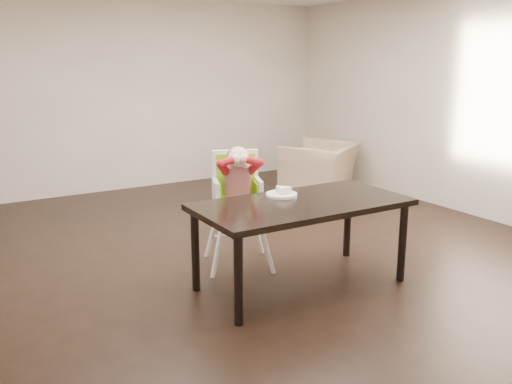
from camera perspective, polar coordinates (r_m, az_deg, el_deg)
ground at (r=5.68m, az=0.78°, el=-6.45°), size 7.00×7.00×0.00m
room_walls at (r=5.33m, az=0.85°, el=12.62°), size 6.02×7.02×2.71m
dining_table at (r=4.81m, az=4.60°, el=-1.87°), size 1.80×0.90×0.75m
high_chair at (r=5.26m, az=-1.86°, el=1.02°), size 0.61×0.61×1.14m
plate at (r=4.96m, az=2.63°, el=-0.09°), size 0.31×0.31×0.08m
armchair at (r=8.30m, az=6.43°, el=3.30°), size 1.26×1.14×0.92m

